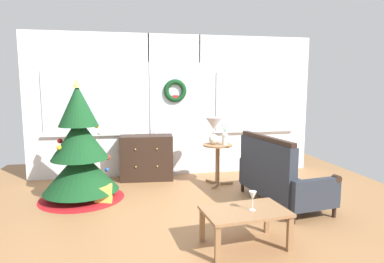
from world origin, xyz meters
TOP-DOWN VIEW (x-y plane):
  - ground_plane at (0.00, 0.00)m, footprint 6.76×6.76m
  - back_wall_with_door at (0.00, 2.08)m, footprint 5.20×0.19m
  - christmas_tree at (-1.51, 0.94)m, footprint 1.21×1.21m
  - dresser_cabinet at (-0.54, 1.79)m, footprint 0.92×0.48m
  - settee_sofa at (1.19, 0.24)m, footprint 0.90×1.48m
  - side_table at (0.60, 1.24)m, footprint 0.50×0.48m
  - table_lamp at (0.54, 1.28)m, footprint 0.28×0.28m
  - flower_vase at (0.70, 1.18)m, footprint 0.11×0.10m
  - coffee_table at (0.34, -0.84)m, footprint 0.90×0.62m
  - wine_glass at (0.41, -0.86)m, footprint 0.08×0.08m
  - gift_box at (-1.18, 0.73)m, footprint 0.24×0.21m

SIDE VIEW (x-z plane):
  - ground_plane at x=0.00m, z-range 0.00..0.00m
  - gift_box at x=-1.18m, z-range 0.00..0.24m
  - coffee_table at x=0.34m, z-range 0.14..0.52m
  - settee_sofa at x=1.19m, z-range -0.10..0.86m
  - dresser_cabinet at x=-0.54m, z-range 0.00..0.78m
  - side_table at x=0.60m, z-range 0.14..0.83m
  - wine_glass at x=0.41m, z-range 0.43..0.62m
  - christmas_tree at x=-1.51m, z-range -0.23..1.49m
  - flower_vase at x=0.70m, z-range 0.62..0.97m
  - table_lamp at x=0.54m, z-range 0.75..1.19m
  - back_wall_with_door at x=0.00m, z-range 0.01..2.56m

